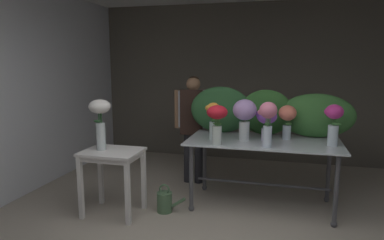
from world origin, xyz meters
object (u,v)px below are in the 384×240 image
at_px(vase_violet_anemones, 266,120).
at_px(vase_magenta_snapdragons, 333,122).
at_px(vase_sunset_ranunculus, 213,117).
at_px(vase_crimson_roses, 217,119).
at_px(display_table_glass, 263,151).
at_px(side_table_white, 112,160).
at_px(vase_coral_dahlias, 287,118).
at_px(vase_rosy_peonies, 268,119).
at_px(vase_white_roses_tall, 100,117).
at_px(watering_can, 165,202).
at_px(vase_lilac_freesia, 245,114).
at_px(florist, 193,118).

height_order(vase_violet_anemones, vase_magenta_snapdragons, vase_magenta_snapdragons).
bearing_deg(vase_sunset_ranunculus, vase_crimson_roses, -69.12).
distance_m(display_table_glass, vase_violet_anemones, 0.38).
bearing_deg(display_table_glass, vase_magenta_snapdragons, -5.94).
xyz_separation_m(side_table_white, vase_coral_dahlias, (1.93, 0.79, 0.46)).
bearing_deg(vase_violet_anemones, side_table_white, -158.18).
height_order(display_table_glass, vase_rosy_peonies, vase_rosy_peonies).
xyz_separation_m(side_table_white, vase_crimson_roses, (1.16, 0.30, 0.49)).
height_order(side_table_white, vase_white_roses_tall, vase_white_roses_tall).
relative_size(display_table_glass, vase_crimson_roses, 4.00).
height_order(vase_violet_anemones, vase_crimson_roses, vase_crimson_roses).
xyz_separation_m(vase_crimson_roses, watering_can, (-0.59, -0.11, -1.00)).
bearing_deg(vase_coral_dahlias, vase_sunset_ranunculus, -164.81).
height_order(vase_rosy_peonies, watering_can, vase_rosy_peonies).
bearing_deg(vase_coral_dahlias, display_table_glass, -154.61).
xyz_separation_m(vase_lilac_freesia, vase_white_roses_tall, (-1.57, -0.60, -0.00)).
relative_size(vase_rosy_peonies, vase_white_roses_tall, 0.86).
relative_size(vase_violet_anemones, vase_crimson_roses, 0.84).
bearing_deg(vase_violet_anemones, vase_white_roses_tall, -159.59).
relative_size(vase_crimson_roses, vase_white_roses_tall, 0.77).
bearing_deg(watering_can, side_table_white, -161.34).
bearing_deg(vase_coral_dahlias, vase_crimson_roses, -147.88).
bearing_deg(side_table_white, vase_magenta_snapdragons, 13.44).
bearing_deg(vase_coral_dahlias, vase_violet_anemones, -155.60).
bearing_deg(vase_magenta_snapdragons, side_table_white, -166.56).
distance_m(vase_rosy_peonies, vase_white_roses_tall, 1.88).
height_order(vase_rosy_peonies, vase_lilac_freesia, vase_rosy_peonies).
xyz_separation_m(display_table_glass, vase_magenta_snapdragons, (0.76, -0.08, 0.41)).
bearing_deg(vase_sunset_ranunculus, vase_violet_anemones, 11.31).
bearing_deg(vase_violet_anemones, vase_magenta_snapdragons, -7.45).
relative_size(vase_lilac_freesia, vase_white_roses_tall, 0.85).
height_order(vase_sunset_ranunculus, vase_coral_dahlias, vase_sunset_ranunculus).
distance_m(vase_coral_dahlias, vase_lilac_freesia, 0.53).
xyz_separation_m(vase_violet_anemones, vase_crimson_roses, (-0.53, -0.37, 0.05)).
xyz_separation_m(side_table_white, vase_lilac_freesia, (1.44, 0.60, 0.50)).
height_order(vase_crimson_roses, vase_white_roses_tall, vase_white_roses_tall).
height_order(vase_coral_dahlias, vase_white_roses_tall, vase_white_roses_tall).
bearing_deg(display_table_glass, vase_sunset_ranunculus, -169.80).
bearing_deg(side_table_white, watering_can, 18.66).
relative_size(florist, vase_lilac_freesia, 3.16).
relative_size(vase_sunset_ranunculus, vase_coral_dahlias, 1.08).
relative_size(display_table_glass, side_table_white, 2.36).
distance_m(vase_sunset_ranunculus, vase_rosy_peonies, 0.69).
distance_m(side_table_white, vase_coral_dahlias, 2.13).
bearing_deg(vase_rosy_peonies, vase_sunset_ranunculus, 161.39).
distance_m(florist, vase_crimson_roses, 1.12).
bearing_deg(display_table_glass, vase_white_roses_tall, -159.81).
distance_m(vase_violet_anemones, vase_coral_dahlias, 0.27).
xyz_separation_m(vase_violet_anemones, vase_rosy_peonies, (0.03, -0.34, 0.07)).
xyz_separation_m(side_table_white, vase_white_roses_tall, (-0.13, -0.00, 0.50)).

